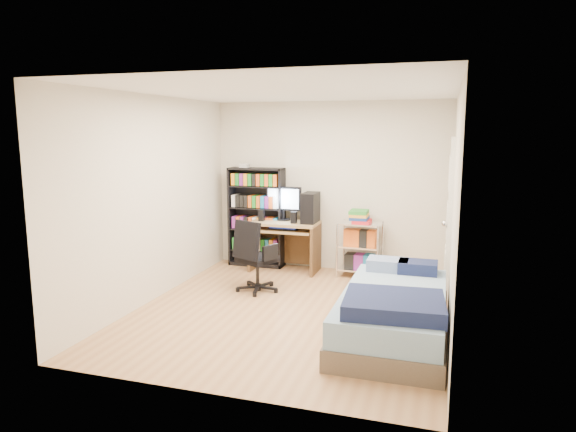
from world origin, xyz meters
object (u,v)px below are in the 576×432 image
(bed, at_px, (394,312))
(media_shelf, at_px, (257,216))
(computer_desk, at_px, (292,226))
(office_chair, at_px, (255,269))

(bed, bearing_deg, media_shelf, 136.16)
(media_shelf, distance_m, computer_desk, 0.62)
(media_shelf, xyz_separation_m, bed, (2.32, -2.22, -0.52))
(media_shelf, height_order, bed, media_shelf)
(media_shelf, height_order, computer_desk, media_shelf)
(office_chair, bearing_deg, media_shelf, 133.78)
(media_shelf, relative_size, office_chair, 1.67)
(office_chair, xyz_separation_m, bed, (1.87, -0.98, -0.04))
(media_shelf, bearing_deg, bed, -43.84)
(media_shelf, xyz_separation_m, computer_desk, (0.61, -0.11, -0.11))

